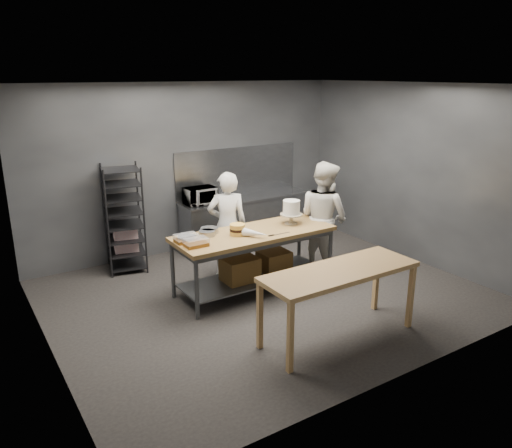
% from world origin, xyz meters
% --- Properties ---
extents(ground, '(6.00, 6.00, 0.00)m').
position_xyz_m(ground, '(0.00, 0.00, 0.00)').
color(ground, black).
rests_on(ground, ground).
extents(back_wall, '(6.00, 0.04, 3.00)m').
position_xyz_m(back_wall, '(0.00, 2.50, 1.50)').
color(back_wall, '#4C4F54').
rests_on(back_wall, ground).
extents(work_table, '(2.40, 0.90, 0.92)m').
position_xyz_m(work_table, '(-0.04, 0.26, 0.57)').
color(work_table, brown).
rests_on(work_table, ground).
extents(near_counter, '(2.00, 0.70, 0.90)m').
position_xyz_m(near_counter, '(0.06, -1.49, 0.81)').
color(near_counter, olive).
rests_on(near_counter, ground).
extents(back_counter, '(2.60, 0.60, 0.90)m').
position_xyz_m(back_counter, '(1.00, 2.18, 0.45)').
color(back_counter, slate).
rests_on(back_counter, ground).
extents(splashback_panel, '(2.60, 0.02, 0.90)m').
position_xyz_m(splashback_panel, '(1.00, 2.48, 1.35)').
color(splashback_panel, slate).
rests_on(splashback_panel, back_counter).
extents(speed_rack, '(0.72, 0.76, 1.75)m').
position_xyz_m(speed_rack, '(-1.38, 2.10, 0.86)').
color(speed_rack, black).
rests_on(speed_rack, ground).
extents(chef_behind, '(0.73, 0.61, 1.70)m').
position_xyz_m(chef_behind, '(-0.11, 0.94, 0.85)').
color(chef_behind, white).
rests_on(chef_behind, ground).
extents(chef_right, '(0.78, 0.96, 1.82)m').
position_xyz_m(chef_right, '(1.32, 0.31, 0.91)').
color(chef_right, white).
rests_on(chef_right, ground).
extents(microwave, '(0.54, 0.37, 0.30)m').
position_xyz_m(microwave, '(0.04, 2.18, 1.05)').
color(microwave, black).
rests_on(microwave, back_counter).
extents(frosted_cake_stand, '(0.34, 0.34, 0.37)m').
position_xyz_m(frosted_cake_stand, '(0.64, 0.28, 1.15)').
color(frosted_cake_stand, '#AEA38B').
rests_on(frosted_cake_stand, work_table).
extents(layer_cake, '(0.22, 0.22, 0.16)m').
position_xyz_m(layer_cake, '(-0.33, 0.25, 1.00)').
color(layer_cake, '#EAB84A').
rests_on(layer_cake, work_table).
extents(cake_pans, '(0.69, 0.43, 0.07)m').
position_xyz_m(cake_pans, '(-0.81, 0.47, 0.96)').
color(cake_pans, gray).
rests_on(cake_pans, work_table).
extents(piping_bag, '(0.31, 0.38, 0.12)m').
position_xyz_m(piping_bag, '(-0.17, 0.01, 0.98)').
color(piping_bag, silver).
rests_on(piping_bag, work_table).
extents(offset_spatula, '(0.36, 0.02, 0.02)m').
position_xyz_m(offset_spatula, '(0.14, -0.05, 0.93)').
color(offset_spatula, slate).
rests_on(offset_spatula, work_table).
extents(pastry_clamshells, '(0.35, 0.44, 0.11)m').
position_xyz_m(pastry_clamshells, '(-1.06, 0.24, 0.98)').
color(pastry_clamshells, '#8C5A1C').
rests_on(pastry_clamshells, work_table).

